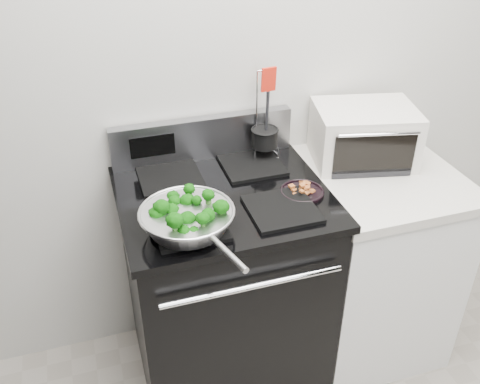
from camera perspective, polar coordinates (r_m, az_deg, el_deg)
name	(u,v)px	position (r m, az deg, el deg)	size (l,w,h in m)	color
back_wall	(270,55)	(2.22, 3.21, 14.37)	(4.00, 0.02, 2.70)	beige
gas_range	(225,285)	(2.30, -1.62, -9.92)	(0.79, 0.69, 1.13)	black
counter	(368,259)	(2.54, 13.54, -7.01)	(0.62, 0.68, 0.92)	white
skillet	(187,218)	(1.80, -5.63, -2.81)	(0.33, 0.51, 0.07)	silver
broccoli_pile	(187,213)	(1.79, -5.70, -2.28)	(0.26, 0.26, 0.09)	black
bacon_plate	(302,189)	(2.02, 6.64, 0.28)	(0.17, 0.17, 0.04)	black
utensil_holder	(264,143)	(2.23, 2.62, 5.28)	(0.13, 0.13, 0.40)	silver
toaster_oven	(364,135)	(2.32, 13.06, 5.99)	(0.47, 0.39, 0.24)	beige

